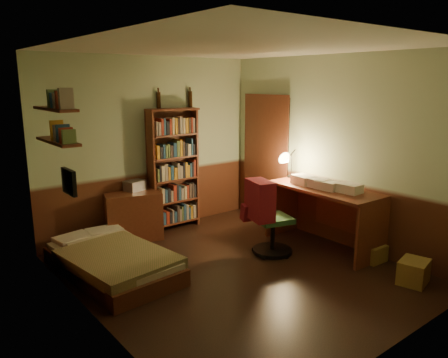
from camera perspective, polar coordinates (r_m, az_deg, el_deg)
floor at (r=5.38m, az=1.70°, el=-12.08°), size 3.50×4.00×0.02m
ceiling at (r=4.90m, az=1.91°, el=16.98°), size 3.50×4.00×0.02m
wall_back at (r=6.61m, az=-9.57°, el=4.31°), size 3.50×0.02×2.60m
wall_left at (r=4.09m, az=-17.38°, el=-1.24°), size 0.02×4.00×2.60m
wall_right at (r=6.24m, az=14.24°, el=3.61°), size 0.02×4.00×2.60m
wall_front at (r=3.72m, az=22.29°, el=-2.97°), size 3.50×0.02×2.60m
doorway at (r=7.11m, az=5.58°, el=2.56°), size 0.06×0.90×2.00m
door_trim at (r=7.09m, az=5.37°, el=2.53°), size 0.02×0.98×2.08m
bed at (r=5.39m, az=-14.45°, el=-9.33°), size 1.06×1.81×0.52m
dresser at (r=6.41m, az=-11.71°, el=-4.81°), size 0.86×0.60×0.69m
mini_stereo at (r=6.45m, az=-11.59°, el=-0.83°), size 0.32×0.27×0.15m
bookshelf at (r=6.69m, az=-6.57°, el=1.23°), size 0.82×0.34×1.85m
bottle_left at (r=6.57m, az=-8.55°, el=10.13°), size 0.08×0.08×0.24m
bottle_right at (r=6.87m, az=-4.44°, el=10.36°), size 0.08×0.08×0.24m
desk at (r=6.13m, az=12.81°, el=-4.95°), size 0.71×1.60×0.84m
paper_stack at (r=6.15m, az=10.35°, el=-0.10°), size 0.27×0.34×0.12m
desk_lamp at (r=6.53m, az=8.83°, el=2.44°), size 0.17×0.17×0.51m
office_chair at (r=5.79m, az=6.42°, el=-5.40°), size 0.54×0.51×0.90m
red_jacket at (r=5.46m, az=4.97°, el=1.22°), size 0.31×0.47×0.52m
wall_shelf_lower at (r=5.10m, az=-20.90°, el=4.61°), size 0.20×0.90×0.03m
wall_shelf_upper at (r=5.06m, az=-21.21°, el=8.53°), size 0.20×0.90×0.03m
framed_picture at (r=4.66m, az=-19.59°, el=-0.35°), size 0.04×0.32×0.26m
cardboard_box_a at (r=5.48m, az=23.53°, el=-11.04°), size 0.41×0.36×0.27m
cardboard_box_b at (r=5.93m, az=18.88°, el=-9.15°), size 0.31×0.26×0.21m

